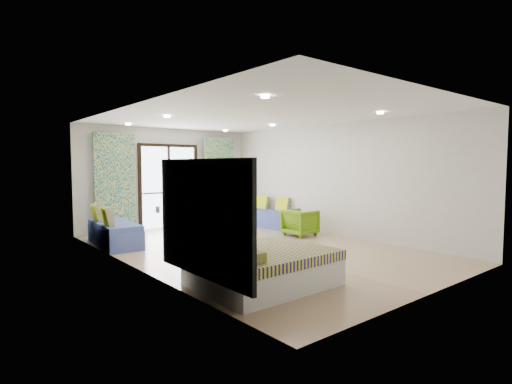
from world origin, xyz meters
TOP-DOWN VIEW (x-y plane):
  - floor at (0.00, 0.00)m, footprint 5.00×7.50m
  - ceiling at (0.00, 0.00)m, footprint 5.00×7.50m
  - wall_back at (0.00, 3.75)m, footprint 5.00×0.01m
  - wall_front at (0.00, -3.75)m, footprint 5.00×0.01m
  - wall_left at (-2.50, 0.00)m, footprint 0.01×7.50m
  - wall_right at (2.50, 0.00)m, footprint 0.01×7.50m
  - balcony_door at (0.00, 3.72)m, footprint 1.76×0.08m
  - balcony_rail at (0.00, 3.73)m, footprint 1.52×0.03m
  - curtain_left at (-1.55, 3.57)m, footprint 1.00×0.10m
  - curtain_right at (1.55, 3.57)m, footprint 1.00×0.10m
  - downlight_a at (-1.40, -2.00)m, footprint 0.12×0.12m
  - downlight_b at (1.40, -2.00)m, footprint 0.12×0.12m
  - downlight_c at (-1.40, 1.00)m, footprint 0.12×0.12m
  - downlight_d at (1.40, 1.00)m, footprint 0.12×0.12m
  - downlight_e at (-1.40, 3.00)m, footprint 0.12×0.12m
  - downlight_f at (1.40, 3.00)m, footprint 0.12×0.12m
  - headboard at (-2.46, -2.02)m, footprint 0.06×2.10m
  - switch_plate at (-2.47, -0.77)m, footprint 0.02×0.10m
  - bed at (-1.48, -2.02)m, footprint 1.85×1.51m
  - daybed_left at (-2.12, 2.12)m, footprint 0.82×1.83m
  - daybed_right at (2.11, 2.02)m, footprint 0.83×1.73m
  - coffee_table at (0.13, 2.19)m, footprint 0.71×0.71m
  - vase at (0.13, 2.26)m, footprint 0.20×0.21m
  - armchair at (1.81, 0.44)m, footprint 0.66×0.70m

SIDE VIEW (x-z plane):
  - floor at x=0.00m, z-range -0.01..0.01m
  - daybed_right at x=2.11m, z-range -0.16..0.67m
  - bed at x=-1.48m, z-range -0.05..0.58m
  - daybed_left at x=-2.12m, z-range -0.17..0.71m
  - coffee_table at x=0.13m, z-range 0.01..0.69m
  - armchair at x=1.81m, z-range 0.00..0.70m
  - vase at x=0.13m, z-range 0.39..0.55m
  - balcony_rail at x=0.00m, z-range 0.93..0.97m
  - headboard at x=-2.46m, z-range 0.30..1.80m
  - switch_plate at x=-2.47m, z-range 1.00..1.10m
  - curtain_left at x=-1.55m, z-range 0.00..2.50m
  - curtain_right at x=1.55m, z-range 0.00..2.50m
  - balcony_door at x=0.00m, z-range 0.12..2.40m
  - wall_back at x=0.00m, z-range 0.00..2.70m
  - wall_front at x=0.00m, z-range 0.00..2.70m
  - wall_left at x=-2.50m, z-range 0.00..2.70m
  - wall_right at x=2.50m, z-range 0.00..2.70m
  - downlight_a at x=-1.40m, z-range 2.66..2.68m
  - downlight_b at x=1.40m, z-range 2.66..2.68m
  - downlight_c at x=-1.40m, z-range 2.66..2.68m
  - downlight_d at x=1.40m, z-range 2.66..2.68m
  - downlight_e at x=-1.40m, z-range 2.66..2.68m
  - downlight_f at x=1.40m, z-range 2.66..2.68m
  - ceiling at x=0.00m, z-range 2.70..2.71m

